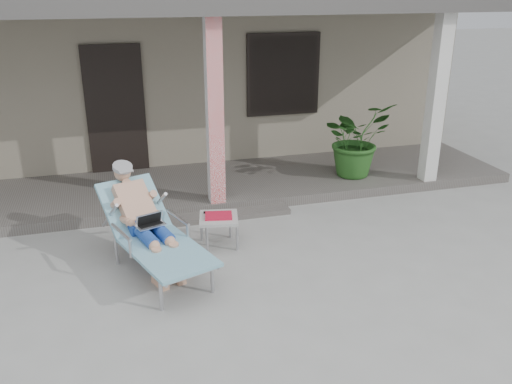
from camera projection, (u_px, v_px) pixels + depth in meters
name	position (u px, v px, depth m)	size (l,w,h in m)	color
ground	(256.00, 282.00, 6.12)	(60.00, 60.00, 0.00)	#9E9E99
house	(173.00, 59.00, 11.35)	(10.40, 5.40, 3.30)	gray
porch_deck	(207.00, 186.00, 8.78)	(10.00, 2.00, 0.15)	#605B56
porch_overhang	(201.00, 10.00, 7.75)	(10.00, 2.30, 2.85)	silver
porch_step	(222.00, 216.00, 7.76)	(2.00, 0.30, 0.07)	#605B56
lounger	(147.00, 209.00, 6.17)	(1.27, 1.93, 1.22)	#B7B7BC
side_table	(219.00, 220.00, 6.84)	(0.56, 0.56, 0.43)	#B2B2AD
potted_palm	(356.00, 139.00, 8.87)	(1.10, 0.96, 1.23)	#26591E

